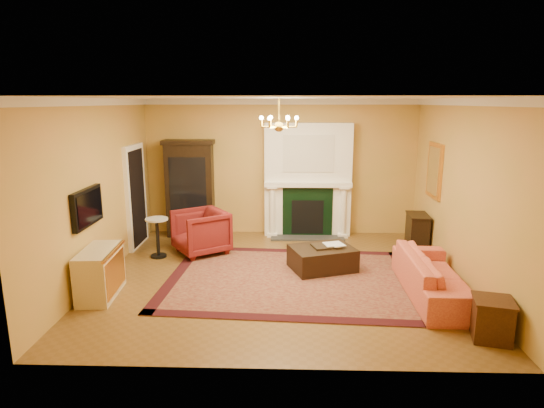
{
  "coord_description": "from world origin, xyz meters",
  "views": [
    {
      "loc": [
        0.12,
        -7.33,
        2.94
      ],
      "look_at": [
        -0.12,
        0.3,
        1.22
      ],
      "focal_mm": 30.0,
      "sensor_mm": 36.0,
      "label": 1
    }
  ],
  "objects_px": {
    "pedestal_table": "(157,235)",
    "commode": "(100,273)",
    "china_cabinet": "(190,190)",
    "console_table": "(417,233)",
    "end_table": "(492,320)",
    "coral_sofa": "(436,269)",
    "leather_ottoman": "(322,258)",
    "wingback_armchair": "(201,230)"
  },
  "relations": [
    {
      "from": "wingback_armchair",
      "to": "leather_ottoman",
      "type": "height_order",
      "value": "wingback_armchair"
    },
    {
      "from": "wingback_armchair",
      "to": "console_table",
      "type": "xyz_separation_m",
      "value": [
        4.34,
        0.36,
        -0.12
      ]
    },
    {
      "from": "wingback_armchair",
      "to": "end_table",
      "type": "distance_m",
      "value": 5.36
    },
    {
      "from": "china_cabinet",
      "to": "leather_ottoman",
      "type": "distance_m",
      "value": 3.58
    },
    {
      "from": "wingback_armchair",
      "to": "leather_ottoman",
      "type": "distance_m",
      "value": 2.5
    },
    {
      "from": "commode",
      "to": "end_table",
      "type": "bearing_deg",
      "value": -15.85
    },
    {
      "from": "pedestal_table",
      "to": "china_cabinet",
      "type": "bearing_deg",
      "value": 77.53
    },
    {
      "from": "china_cabinet",
      "to": "console_table",
      "type": "bearing_deg",
      "value": -13.01
    },
    {
      "from": "coral_sofa",
      "to": "wingback_armchair",
      "type": "bearing_deg",
      "value": 65.51
    },
    {
      "from": "china_cabinet",
      "to": "end_table",
      "type": "bearing_deg",
      "value": -45.85
    },
    {
      "from": "coral_sofa",
      "to": "china_cabinet",
      "type": "bearing_deg",
      "value": 55.49
    },
    {
      "from": "end_table",
      "to": "console_table",
      "type": "relative_size",
      "value": 0.73
    },
    {
      "from": "pedestal_table",
      "to": "commode",
      "type": "relative_size",
      "value": 0.77
    },
    {
      "from": "wingback_armchair",
      "to": "console_table",
      "type": "relative_size",
      "value": 1.35
    },
    {
      "from": "wingback_armchair",
      "to": "end_table",
      "type": "relative_size",
      "value": 1.86
    },
    {
      "from": "leather_ottoman",
      "to": "china_cabinet",
      "type": "bearing_deg",
      "value": 123.12
    },
    {
      "from": "pedestal_table",
      "to": "end_table",
      "type": "xyz_separation_m",
      "value": [
        5.06,
        -2.97,
        -0.19
      ]
    },
    {
      "from": "commode",
      "to": "leather_ottoman",
      "type": "xyz_separation_m",
      "value": [
        3.51,
        1.23,
        -0.16
      ]
    },
    {
      "from": "wingback_armchair",
      "to": "end_table",
      "type": "xyz_separation_m",
      "value": [
        4.28,
        -3.23,
        -0.22
      ]
    },
    {
      "from": "leather_ottoman",
      "to": "wingback_armchair",
      "type": "bearing_deg",
      "value": 140.36
    },
    {
      "from": "china_cabinet",
      "to": "pedestal_table",
      "type": "relative_size",
      "value": 2.64
    },
    {
      "from": "pedestal_table",
      "to": "wingback_armchair",
      "type": "bearing_deg",
      "value": 18.55
    },
    {
      "from": "china_cabinet",
      "to": "coral_sofa",
      "type": "xyz_separation_m",
      "value": [
        4.44,
        -3.17,
        -0.59
      ]
    },
    {
      "from": "commode",
      "to": "coral_sofa",
      "type": "bearing_deg",
      "value": -2.03
    },
    {
      "from": "pedestal_table",
      "to": "end_table",
      "type": "bearing_deg",
      "value": -30.37
    },
    {
      "from": "commode",
      "to": "leather_ottoman",
      "type": "height_order",
      "value": "commode"
    },
    {
      "from": "china_cabinet",
      "to": "end_table",
      "type": "xyz_separation_m",
      "value": [
        4.72,
        -4.49,
        -0.76
      ]
    },
    {
      "from": "commode",
      "to": "end_table",
      "type": "distance_m",
      "value": 5.57
    },
    {
      "from": "pedestal_table",
      "to": "coral_sofa",
      "type": "height_order",
      "value": "coral_sofa"
    },
    {
      "from": "commode",
      "to": "console_table",
      "type": "distance_m",
      "value": 6.02
    },
    {
      "from": "commode",
      "to": "coral_sofa",
      "type": "xyz_separation_m",
      "value": [
        5.16,
        0.17,
        0.06
      ]
    },
    {
      "from": "pedestal_table",
      "to": "leather_ottoman",
      "type": "bearing_deg",
      "value": -10.66
    },
    {
      "from": "wingback_armchair",
      "to": "commode",
      "type": "distance_m",
      "value": 2.39
    },
    {
      "from": "china_cabinet",
      "to": "console_table",
      "type": "distance_m",
      "value": 4.91
    },
    {
      "from": "china_cabinet",
      "to": "coral_sofa",
      "type": "height_order",
      "value": "china_cabinet"
    },
    {
      "from": "wingback_armchair",
      "to": "coral_sofa",
      "type": "bearing_deg",
      "value": 30.07
    },
    {
      "from": "china_cabinet",
      "to": "console_table",
      "type": "relative_size",
      "value": 2.89
    },
    {
      "from": "pedestal_table",
      "to": "coral_sofa",
      "type": "xyz_separation_m",
      "value": [
        4.77,
        -1.64,
        -0.02
      ]
    },
    {
      "from": "end_table",
      "to": "console_table",
      "type": "height_order",
      "value": "console_table"
    },
    {
      "from": "commode",
      "to": "leather_ottoman",
      "type": "bearing_deg",
      "value": 15.37
    },
    {
      "from": "pedestal_table",
      "to": "commode",
      "type": "distance_m",
      "value": 1.86
    },
    {
      "from": "coral_sofa",
      "to": "leather_ottoman",
      "type": "bearing_deg",
      "value": 58.53
    }
  ]
}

